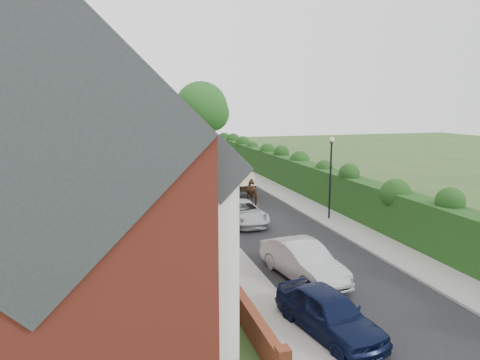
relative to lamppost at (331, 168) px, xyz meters
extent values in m
plane|color=#2D4C1E|center=(-3.40, -4.00, -3.30)|extent=(140.00, 140.00, 0.00)
cube|color=black|center=(-3.90, 7.00, -3.29)|extent=(6.00, 58.00, 0.02)
cube|color=#98968F|center=(0.20, 7.00, -3.24)|extent=(2.20, 58.00, 0.12)
cube|color=#98968F|center=(-7.75, 7.00, -3.24)|extent=(1.70, 58.00, 0.12)
cube|color=gray|center=(-0.85, 7.00, -3.23)|extent=(0.18, 58.00, 0.13)
cube|color=gray|center=(-6.95, 7.00, -3.23)|extent=(0.18, 58.00, 0.13)
cube|color=#183511|center=(2.00, 7.00, -2.05)|extent=(1.50, 58.00, 2.50)
cube|color=maroon|center=(-14.40, 6.00, -0.05)|extent=(8.00, 40.00, 6.50)
cube|color=#282A30|center=(-14.40, 6.00, 3.20)|extent=(8.00, 40.20, 8.00)
cube|color=white|center=(-10.05, -12.10, -0.70)|extent=(0.70, 2.40, 5.20)
cube|color=black|center=(-9.68, -12.10, -1.90)|extent=(0.06, 1.80, 1.60)
cube|color=black|center=(-9.68, -12.10, 0.50)|extent=(0.06, 1.80, 1.60)
cube|color=#282A30|center=(-10.20, -12.10, 2.30)|extent=(1.70, 2.60, 1.70)
cube|color=#3F2D2D|center=(-10.36, -10.00, -2.25)|extent=(0.08, 0.90, 2.10)
cube|color=white|center=(-10.35, -10.10, 1.10)|extent=(0.12, 1.20, 1.60)
cube|color=white|center=(-10.05, -7.10, -0.70)|extent=(0.70, 2.40, 5.20)
cube|color=black|center=(-9.68, -7.10, -1.90)|extent=(0.06, 1.80, 1.60)
cube|color=black|center=(-9.68, -7.10, 0.50)|extent=(0.06, 1.80, 1.60)
cube|color=#282A30|center=(-10.20, -7.10, 2.30)|extent=(1.70, 2.60, 1.70)
cube|color=#3F2D2D|center=(-10.36, -5.00, -2.25)|extent=(0.08, 0.90, 2.10)
cube|color=white|center=(-10.35, -5.10, 1.10)|extent=(0.12, 1.20, 1.60)
cube|color=white|center=(-10.05, -2.10, -0.70)|extent=(0.70, 2.40, 5.20)
cube|color=black|center=(-9.68, -2.10, -1.90)|extent=(0.06, 1.80, 1.60)
cube|color=black|center=(-9.68, -2.10, 0.50)|extent=(0.06, 1.80, 1.60)
cube|color=#282A30|center=(-10.20, -2.10, 2.30)|extent=(1.70, 2.60, 1.70)
cube|color=#3F2D2D|center=(-10.36, 0.00, -2.25)|extent=(0.08, 0.90, 2.10)
cube|color=white|center=(-10.35, -0.10, 1.10)|extent=(0.12, 1.20, 1.60)
cube|color=white|center=(-10.05, 2.90, -0.70)|extent=(0.70, 2.40, 5.20)
cube|color=black|center=(-9.68, 2.90, -1.90)|extent=(0.06, 1.80, 1.60)
cube|color=black|center=(-9.68, 2.90, 0.50)|extent=(0.06, 1.80, 1.60)
cube|color=#282A30|center=(-10.20, 2.90, 2.30)|extent=(1.70, 2.60, 1.70)
cube|color=#3F2D2D|center=(-10.36, 5.00, -2.25)|extent=(0.08, 0.90, 2.10)
cube|color=white|center=(-10.35, 4.90, 1.10)|extent=(0.12, 1.20, 1.60)
cube|color=white|center=(-10.05, 7.90, -0.70)|extent=(0.70, 2.40, 5.20)
cube|color=black|center=(-9.68, 7.90, -1.90)|extent=(0.06, 1.80, 1.60)
cube|color=black|center=(-9.68, 7.90, 0.50)|extent=(0.06, 1.80, 1.60)
cube|color=#282A30|center=(-10.20, 7.90, 2.30)|extent=(1.70, 2.60, 1.70)
cube|color=#3F2D2D|center=(-10.36, 10.00, -2.25)|extent=(0.08, 0.90, 2.10)
cube|color=white|center=(-10.35, 9.90, 1.10)|extent=(0.12, 1.20, 1.60)
cube|color=white|center=(-10.05, 12.90, -0.70)|extent=(0.70, 2.40, 5.20)
cube|color=black|center=(-9.68, 12.90, -1.90)|extent=(0.06, 1.80, 1.60)
cube|color=black|center=(-9.68, 12.90, 0.50)|extent=(0.06, 1.80, 1.60)
cube|color=#282A30|center=(-10.20, 12.90, 2.30)|extent=(1.70, 2.60, 1.70)
cube|color=#3F2D2D|center=(-10.36, 15.00, -2.25)|extent=(0.08, 0.90, 2.10)
cube|color=white|center=(-10.35, 14.90, 1.10)|extent=(0.12, 1.20, 1.60)
cube|color=white|center=(-10.05, 17.90, -0.70)|extent=(0.70, 2.40, 5.20)
cube|color=black|center=(-9.68, 17.90, -1.90)|extent=(0.06, 1.80, 1.60)
cube|color=black|center=(-9.68, 17.90, 0.50)|extent=(0.06, 1.80, 1.60)
cube|color=#282A30|center=(-10.20, 17.90, 2.30)|extent=(1.70, 2.60, 1.70)
cube|color=#3F2D2D|center=(-10.36, 20.00, -2.25)|extent=(0.08, 0.90, 2.10)
cube|color=white|center=(-10.35, 19.90, 1.10)|extent=(0.12, 1.20, 1.60)
cube|color=white|center=(-10.05, 22.90, -0.70)|extent=(0.70, 2.40, 5.20)
cube|color=black|center=(-9.68, 22.90, -1.90)|extent=(0.06, 1.80, 1.60)
cube|color=black|center=(-9.68, 22.90, 0.50)|extent=(0.06, 1.80, 1.60)
cube|color=#282A30|center=(-10.20, 22.90, 2.30)|extent=(1.70, 2.60, 1.70)
cube|color=#3F2D2D|center=(-10.36, 25.00, -2.25)|extent=(0.08, 0.90, 2.10)
cube|color=white|center=(-10.35, 24.90, 1.10)|extent=(0.12, 1.20, 1.60)
cube|color=brown|center=(-14.40, -4.00, 7.00)|extent=(0.90, 0.50, 1.60)
cube|color=brown|center=(-14.40, 1.00, 7.00)|extent=(0.90, 0.50, 1.60)
cylinder|color=brown|center=(-14.60, 1.00, 7.95)|extent=(0.20, 0.20, 0.50)
cylinder|color=brown|center=(-14.20, 1.00, 7.95)|extent=(0.20, 0.20, 0.50)
cube|color=brown|center=(-14.40, 6.00, 7.00)|extent=(0.90, 0.50, 1.60)
cylinder|color=brown|center=(-14.60, 6.00, 7.95)|extent=(0.20, 0.20, 0.50)
cylinder|color=brown|center=(-14.20, 6.00, 7.95)|extent=(0.20, 0.20, 0.50)
cube|color=brown|center=(-14.40, 11.00, 7.00)|extent=(0.90, 0.50, 1.60)
cylinder|color=brown|center=(-14.60, 11.00, 7.95)|extent=(0.20, 0.20, 0.50)
cylinder|color=brown|center=(-14.20, 11.00, 7.95)|extent=(0.20, 0.20, 0.50)
cube|color=brown|center=(-14.40, 16.00, 7.00)|extent=(0.90, 0.50, 1.60)
cylinder|color=brown|center=(-14.60, 16.00, 7.95)|extent=(0.20, 0.20, 0.50)
cylinder|color=brown|center=(-14.20, 16.00, 7.95)|extent=(0.20, 0.20, 0.50)
cube|color=brown|center=(-14.40, 21.00, 7.00)|extent=(0.90, 0.50, 1.60)
cylinder|color=brown|center=(-14.60, 21.00, 7.95)|extent=(0.20, 0.20, 0.50)
cylinder|color=brown|center=(-14.20, 21.00, 7.95)|extent=(0.20, 0.20, 0.50)
cube|color=brown|center=(-14.40, 26.00, 7.00)|extent=(0.90, 0.50, 1.60)
cylinder|color=brown|center=(-14.60, 26.00, 7.95)|extent=(0.20, 0.20, 0.50)
cylinder|color=brown|center=(-14.20, 26.00, 7.95)|extent=(0.20, 0.20, 0.50)
cube|color=brown|center=(-8.75, -11.50, -2.85)|extent=(0.30, 4.70, 0.90)
cube|color=brown|center=(-8.75, -6.50, -2.85)|extent=(0.30, 4.70, 0.90)
cube|color=brown|center=(-8.75, -1.50, -2.85)|extent=(0.30, 4.70, 0.90)
cube|color=brown|center=(-8.75, 3.50, -2.85)|extent=(0.30, 4.70, 0.90)
cube|color=brown|center=(-8.75, 8.50, -2.85)|extent=(0.30, 4.70, 0.90)
cube|color=brown|center=(-8.75, 13.50, -2.85)|extent=(0.30, 4.70, 0.90)
cube|color=brown|center=(-8.75, 18.50, -2.85)|extent=(0.30, 4.70, 0.90)
cube|color=brown|center=(-8.75, 23.50, -2.85)|extent=(0.30, 4.70, 0.90)
cube|color=brown|center=(-8.75, -9.00, -2.75)|extent=(0.35, 0.35, 1.10)
cube|color=brown|center=(-8.75, -4.00, -2.75)|extent=(0.35, 0.35, 1.10)
cube|color=brown|center=(-8.75, 1.00, -2.75)|extent=(0.35, 0.35, 1.10)
cube|color=brown|center=(-8.75, 6.00, -2.75)|extent=(0.35, 0.35, 1.10)
cube|color=brown|center=(-8.75, 11.00, -2.75)|extent=(0.35, 0.35, 1.10)
cube|color=brown|center=(-8.75, 16.00, -2.75)|extent=(0.35, 0.35, 1.10)
cube|color=brown|center=(-8.75, 21.00, -2.75)|extent=(0.35, 0.35, 1.10)
cube|color=brown|center=(-8.75, 26.00, -2.75)|extent=(0.35, 0.35, 1.10)
cylinder|color=black|center=(0.00, 0.00, -0.90)|extent=(0.12, 0.12, 4.80)
cylinder|color=black|center=(0.00, 0.00, 1.55)|extent=(0.20, 0.20, 0.10)
sphere|color=silver|center=(0.00, 0.00, 1.70)|extent=(0.32, 0.32, 0.32)
cylinder|color=#332316|center=(-6.40, 36.00, -0.92)|extent=(0.50, 0.50, 4.75)
sphere|color=#1D4B19|center=(-6.40, 36.00, 2.59)|extent=(6.80, 6.80, 6.80)
sphere|color=#1D4B19|center=(-5.04, 36.30, 1.93)|extent=(4.76, 4.76, 4.76)
cylinder|color=#332316|center=(-0.40, 38.00, -0.67)|extent=(0.50, 0.50, 5.25)
sphere|color=#1D4B19|center=(-0.40, 38.00, 3.21)|extent=(7.60, 7.60, 7.60)
sphere|color=#1D4B19|center=(1.12, 38.30, 2.48)|extent=(5.32, 5.32, 5.32)
cylinder|color=#332316|center=(-12.40, 39.00, -0.55)|extent=(0.50, 0.50, 5.50)
sphere|color=#1D4B19|center=(-12.40, 39.00, 3.52)|extent=(8.00, 8.00, 8.00)
sphere|color=#1D4B19|center=(-10.80, 39.30, 2.75)|extent=(5.60, 5.60, 5.60)
imported|color=black|center=(-6.40, -11.99, -2.58)|extent=(2.44, 4.43, 1.43)
imported|color=#A4A5A9|center=(-5.35, -7.78, -2.54)|extent=(2.32, 4.82, 1.52)
imported|color=#B2B5BA|center=(-5.31, 0.96, -2.63)|extent=(2.30, 4.83, 1.33)
imported|color=silver|center=(-6.10, 6.60, -2.56)|extent=(2.37, 5.21, 1.48)
imported|color=#103821|center=(-5.30, 9.73, -2.56)|extent=(2.11, 4.46, 1.47)
imported|color=maroon|center=(-5.34, 17.80, -2.63)|extent=(2.19, 4.27, 1.34)
imported|color=tan|center=(-5.68, 19.80, -2.50)|extent=(3.90, 6.21, 1.60)
imported|color=#525459|center=(-6.40, 26.65, -2.52)|extent=(2.25, 5.36, 1.55)
imported|color=black|center=(-6.40, 33.68, -2.59)|extent=(1.75, 4.18, 1.41)
imported|color=#4D2E1C|center=(-3.04, 5.72, -2.45)|extent=(1.07, 2.07, 1.69)
cube|color=black|center=(-3.04, 7.86, -2.47)|extent=(1.17, 1.95, 0.49)
cylinder|color=beige|center=(-3.04, 7.86, -1.79)|extent=(1.27, 1.22, 1.27)
cube|color=beige|center=(-3.04, 7.86, -2.23)|extent=(1.29, 2.00, 0.04)
cylinder|color=black|center=(-3.67, 8.44, -2.86)|extent=(0.08, 0.88, 0.88)
cylinder|color=black|center=(-2.41, 8.44, -2.86)|extent=(0.08, 0.88, 0.88)
cylinder|color=black|center=(-3.38, 6.79, -2.42)|extent=(0.06, 1.75, 0.06)
cylinder|color=black|center=(-2.70, 6.79, -2.42)|extent=(0.06, 1.75, 0.06)
camera|label=1|loc=(-12.58, -23.13, 3.87)|focal=32.00mm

